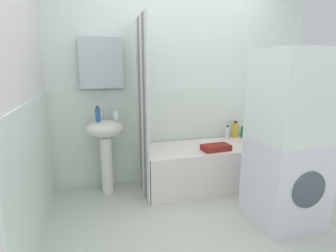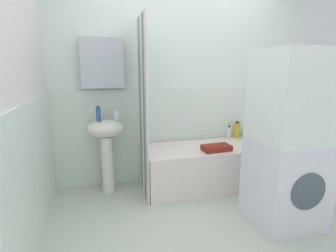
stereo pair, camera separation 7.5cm
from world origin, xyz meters
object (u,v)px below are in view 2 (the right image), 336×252
Objects in this scene: bathtub at (206,167)px; conditioner_bottle at (237,130)px; sink at (106,140)px; shampoo_bottle at (245,133)px; lotion_bottle at (229,133)px; soap_dispenser at (98,114)px; toothbrush_cup at (117,115)px; towel_folded at (216,148)px; washer_dryer_stack at (289,140)px.

bathtub is 6.61× the size of conditioner_bottle.
sink reaches higher than shampoo_bottle.
sink reaches higher than lotion_bottle.
soap_dispenser is 1.71m from lotion_bottle.
lotion_bottle is (1.47, 0.08, -0.32)m from toothbrush_cup.
shampoo_bottle is at bearing 3.54° from sink.
lotion_bottle is at bearing 48.74° from towel_folded.
washer_dryer_stack is at bearing -101.06° from shampoo_bottle.
towel_folded is (-0.61, -0.43, -0.04)m from shampoo_bottle.
conditioner_bottle is 0.70× the size of towel_folded.
toothbrush_cup is at bearing -176.84° from lotion_bottle.
lotion_bottle is (0.41, 0.24, 0.35)m from bathtub.
toothbrush_cup is 1.75m from shampoo_bottle.
sink is 0.32m from soap_dispenser.
soap_dispenser is at bearing -151.07° from sink.
soap_dispenser is at bearing -165.65° from toothbrush_cup.
toothbrush_cup is 0.66× the size of shampoo_bottle.
sink is 1.73m from conditioner_bottle.
towel_folded is (1.31, -0.28, -0.41)m from soap_dispenser.
lotion_bottle is at bearing 3.16° from toothbrush_cup.
washer_dryer_stack is at bearing -64.22° from bathtub.
toothbrush_cup is (0.20, 0.05, -0.03)m from soap_dispenser.
lotion_bottle is 0.11× the size of washer_dryer_stack.
conditioner_bottle is 0.66m from towel_folded.
bathtub is at bearing -149.89° from lotion_bottle.
conditioner_bottle is at bearing 84.67° from washer_dryer_stack.
lotion_bottle is at bearing 4.54° from soap_dispenser.
towel_folded is at bearing -16.63° from toothbrush_cup.
sink is 0.54× the size of washer_dryer_stack.
bathtub is at bearing 115.78° from washer_dryer_stack.
washer_dryer_stack is (-0.11, -1.17, 0.19)m from conditioner_bottle.
soap_dispenser reaches higher than bathtub.
soap_dispenser is (-0.07, -0.04, 0.31)m from sink.
sink is at bearing -176.68° from lotion_bottle.
shampoo_bottle is at bearing -3.59° from conditioner_bottle.
soap_dispenser is 1.84m from conditioner_bottle.
shampoo_bottle is at bearing 35.44° from towel_folded.
towel_folded is (1.24, -0.32, -0.09)m from sink.
toothbrush_cup reaches higher than bathtub.
soap_dispenser is at bearing 149.27° from washer_dryer_stack.
shampoo_bottle reaches higher than bathtub.
conditioner_bottle is at bearing 41.90° from towel_folded.
shampoo_bottle is 0.63× the size of conditioner_bottle.
conditioner_bottle reaches higher than bathtub.
lotion_bottle is (-0.13, -0.03, -0.02)m from conditioner_bottle.
bathtub is 0.59m from lotion_bottle.
bathtub is at bearing -7.07° from sink.
soap_dispenser is at bearing -174.88° from conditioner_bottle.
washer_dryer_stack reaches higher than shampoo_bottle.
soap_dispenser is at bearing 175.14° from bathtub.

